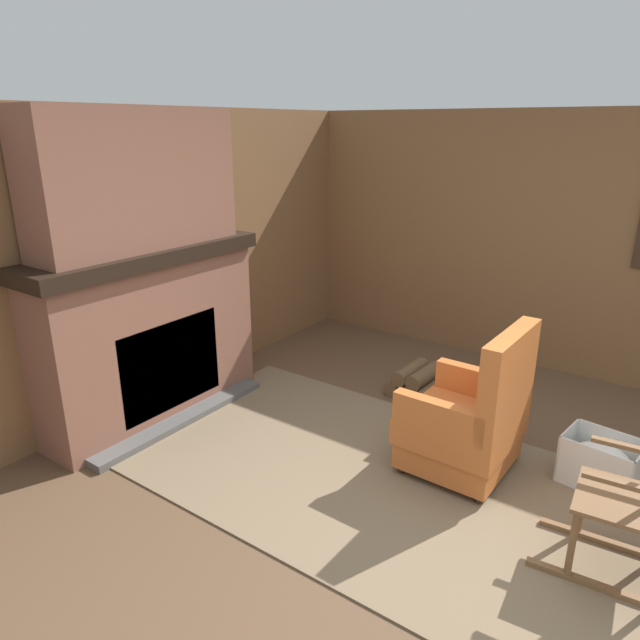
% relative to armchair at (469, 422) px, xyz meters
% --- Properties ---
extents(ground_plane, '(14.00, 14.00, 0.00)m').
position_rel_armchair_xyz_m(ground_plane, '(0.17, -0.66, -0.37)').
color(ground_plane, brown).
extents(wood_panel_wall_left, '(0.06, 6.13, 2.38)m').
position_rel_armchair_xyz_m(wood_panel_wall_left, '(-2.63, -0.66, 0.82)').
color(wood_panel_wall_left, brown).
rests_on(wood_panel_wall_left, ground).
extents(wood_panel_wall_back, '(6.13, 0.09, 2.38)m').
position_rel_armchair_xyz_m(wood_panel_wall_back, '(0.19, 2.13, 0.83)').
color(wood_panel_wall_back, brown).
rests_on(wood_panel_wall_back, ground).
extents(fireplace_hearth, '(0.67, 1.91, 1.37)m').
position_rel_armchair_xyz_m(fireplace_hearth, '(-2.36, -0.66, 0.31)').
color(fireplace_hearth, brown).
rests_on(fireplace_hearth, ground).
extents(chimney_breast, '(0.40, 1.60, 0.99)m').
position_rel_armchair_xyz_m(chimney_breast, '(-2.37, -0.66, 1.50)').
color(chimney_breast, brown).
rests_on(chimney_breast, fireplace_hearth).
extents(area_rug, '(3.47, 1.97, 0.01)m').
position_rel_armchair_xyz_m(area_rug, '(-0.49, -0.42, -0.36)').
color(area_rug, '#7A664C').
rests_on(area_rug, ground).
extents(armchair, '(0.70, 0.73, 1.05)m').
position_rel_armchair_xyz_m(armchair, '(0.00, 0.00, 0.00)').
color(armchair, '#C6662D').
rests_on(armchair, ground).
extents(rocking_chair, '(0.83, 0.48, 1.25)m').
position_rel_armchair_xyz_m(rocking_chair, '(1.04, -0.43, 0.05)').
color(rocking_chair, brown).
rests_on(rocking_chair, ground).
extents(firewood_stack, '(0.43, 0.45, 0.25)m').
position_rel_armchair_xyz_m(firewood_stack, '(-0.80, 0.88, -0.25)').
color(firewood_stack, brown).
rests_on(firewood_stack, ground).
extents(laundry_basket, '(0.50, 0.39, 0.34)m').
position_rel_armchair_xyz_m(laundry_basket, '(0.77, 0.34, -0.20)').
color(laundry_basket, white).
rests_on(laundry_basket, ground).
extents(oil_lamp_vase, '(0.12, 0.12, 0.25)m').
position_rel_armchair_xyz_m(oil_lamp_vase, '(-2.41, -1.01, 1.09)').
color(oil_lamp_vase, '#99B29E').
rests_on(oil_lamp_vase, fireplace_hearth).
extents(storage_case, '(0.17, 0.21, 0.14)m').
position_rel_armchair_xyz_m(storage_case, '(-2.41, -0.39, 1.07)').
color(storage_case, black).
rests_on(storage_case, fireplace_hearth).
extents(decorative_plate_on_mantel, '(0.07, 0.29, 0.29)m').
position_rel_armchair_xyz_m(decorative_plate_on_mantel, '(-2.43, -0.69, 1.14)').
color(decorative_plate_on_mantel, red).
rests_on(decorative_plate_on_mantel, fireplace_hearth).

